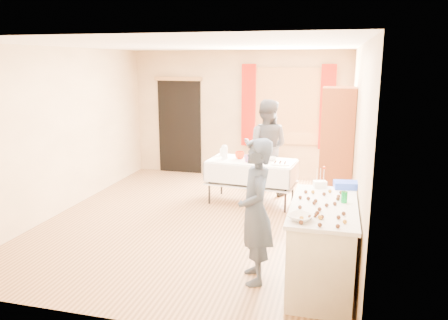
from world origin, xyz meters
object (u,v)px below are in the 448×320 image
(chair, at_px, (263,173))
(girl, at_px, (256,212))
(counter, at_px, (322,245))
(cabinet, at_px, (336,151))
(woman, at_px, (266,147))
(party_table, at_px, (251,178))

(chair, relative_size, girl, 0.58)
(counter, bearing_deg, cabinet, 87.70)
(cabinet, xyz_separation_m, woman, (-1.24, 0.73, -0.13))
(counter, bearing_deg, party_table, 116.30)
(party_table, relative_size, woman, 0.89)
(cabinet, distance_m, girl, 2.71)
(chair, xyz_separation_m, girl, (0.52, -3.67, 0.52))
(party_table, bearing_deg, cabinet, 1.96)
(cabinet, height_order, chair, cabinet)
(counter, distance_m, girl, 0.80)
(cabinet, height_order, girl, cabinet)
(cabinet, xyz_separation_m, girl, (-0.81, -2.58, -0.20))
(cabinet, distance_m, woman, 1.44)
(chair, bearing_deg, girl, -86.70)
(girl, bearing_deg, chair, 169.55)
(girl, distance_m, woman, 3.33)
(counter, xyz_separation_m, girl, (-0.71, -0.09, 0.35))
(counter, height_order, chair, chair)
(cabinet, xyz_separation_m, chair, (-1.33, 1.10, -0.72))
(woman, bearing_deg, party_table, 80.81)
(woman, bearing_deg, girl, 99.67)
(chair, bearing_deg, cabinet, -44.17)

